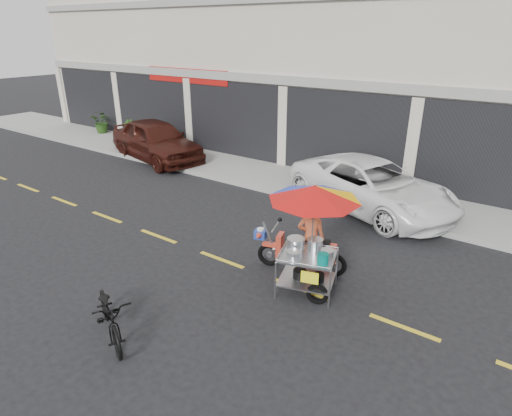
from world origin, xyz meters
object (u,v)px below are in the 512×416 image
Objects in this scene: maroon_sedan at (156,140)px; food_vendor_rig at (311,220)px; near_bicycle at (110,315)px; white_pickup at (372,186)px.

maroon_sedan is 10.02m from food_vendor_rig.
near_bicycle is at bearing -123.69° from maroon_sedan.
white_pickup is at bearing -76.64° from maroon_sedan.
food_vendor_rig is (9.00, -4.35, 0.60)m from maroon_sedan.
white_pickup is at bearing 16.57° from near_bicycle.
near_bicycle is (-1.39, -7.66, -0.26)m from white_pickup.
maroon_sedan reaches higher than near_bicycle.
near_bicycle is (7.17, -7.61, -0.35)m from maroon_sedan.
white_pickup is (8.55, 0.05, -0.09)m from maroon_sedan.
near_bicycle is 0.64× the size of food_vendor_rig.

